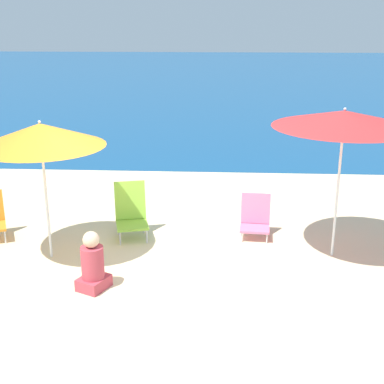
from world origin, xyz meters
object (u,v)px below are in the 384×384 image
Objects in this scene: beach_umbrella_red at (344,119)px; person_seated_near at (93,265)px; beach_chair_pink at (255,218)px; beach_umbrella_orange at (41,135)px; beach_chair_lime at (131,212)px.

beach_umbrella_red is 3.91m from person_seated_near.
beach_chair_pink is (-1.11, 0.68, -1.74)m from beach_umbrella_red.
beach_chair_pink is at bearing 148.57° from beach_umbrella_red.
beach_umbrella_orange reaches higher than beach_chair_pink.
beach_umbrella_red reaches higher than person_seated_near.
beach_chair_pink is at bearing 17.47° from beach_umbrella_orange.
beach_umbrella_orange is at bearing -155.74° from beach_chair_lime.
person_seated_near reaches higher than beach_chair_pink.
beach_umbrella_orange is (-4.16, -0.28, -0.21)m from beach_umbrella_red.
beach_chair_lime is 1.09× the size of person_seated_near.
beach_chair_lime is 1.99m from beach_chair_pink.
beach_chair_lime is 1.78m from person_seated_near.
beach_umbrella_orange is 2.32× the size of beach_chair_lime.
beach_umbrella_red is 2.52× the size of beach_chair_lime.
beach_umbrella_red is at bearing 45.47° from person_seated_near.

